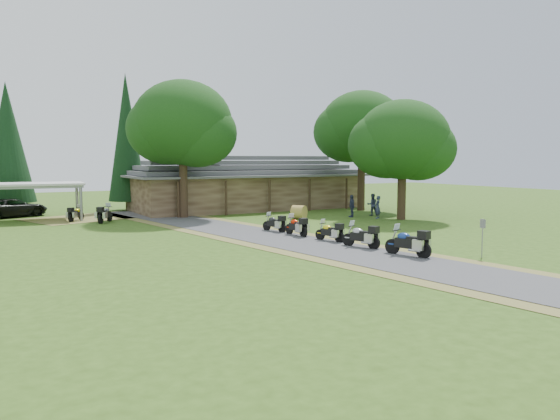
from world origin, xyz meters
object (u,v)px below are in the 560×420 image
carport (37,202)px  motorcycle_carport_b (105,213)px  motorcycle_row_a (408,241)px  motorcycle_row_b (361,235)px  motorcycle_row_c (330,231)px  motorcycle_carport_a (76,213)px  hay_bale (299,212)px  motorcycle_row_d (296,225)px  car_dark_suv (12,203)px  lodge (246,182)px  motorcycle_row_e (274,222)px

carport → motorcycle_carport_b: size_ratio=3.28×
carport → motorcycle_row_a: (13.46, -24.82, -0.67)m
motorcycle_row_b → motorcycle_row_c: motorcycle_row_b is taller
motorcycle_carport_a → hay_bale: motorcycle_carport_a is taller
motorcycle_row_b → motorcycle_carport_b: bearing=8.2°
motorcycle_row_a → motorcycle_row_b: size_ratio=1.09×
carport → motorcycle_row_a: size_ratio=3.03×
motorcycle_row_d → hay_bale: 9.18m
car_dark_suv → hay_bale: (18.89, -12.24, -0.58)m
motorcycle_row_c → lodge: bearing=-29.5°
car_dark_suv → motorcycle_row_b: bearing=-173.9°
motorcycle_carport_b → lodge: bearing=-34.9°
hay_bale → lodge: bearing=88.3°
motorcycle_row_b → motorcycle_carport_b: motorcycle_carport_b is taller
motorcycle_row_b → motorcycle_row_e: 7.71m
carport → motorcycle_row_e: size_ratio=3.72×
car_dark_suv → motorcycle_row_d: (13.97, -19.99, -0.47)m
carport → motorcycle_row_e: bearing=-44.4°
car_dark_suv → motorcycle_row_a: size_ratio=2.71×
lodge → motorcycle_row_c: bearing=-103.2°
motorcycle_row_c → hay_bale: 11.41m
motorcycle_row_a → motorcycle_row_d: (-0.99, 8.41, -0.09)m
motorcycle_row_a → hay_bale: (3.93, 16.17, -0.20)m
motorcycle_row_d → carport: bearing=33.8°
hay_bale → motorcycle_row_b: bearing=-108.2°
carport → motorcycle_row_d: carport is taller
motorcycle_carport_a → motorcycle_carport_b: (1.64, -2.13, 0.08)m
motorcycle_row_c → motorcycle_carport_a: motorcycle_row_c is taller
motorcycle_row_e → motorcycle_carport_a: (-9.82, 12.40, -0.00)m
motorcycle_row_c → motorcycle_carport_b: bearing=13.8°
motorcycle_row_a → motorcycle_row_c: bearing=-10.4°
motorcycle_row_a → motorcycle_row_d: bearing=-8.8°
lodge → motorcycle_carport_b: lodge is taller
motorcycle_row_b → motorcycle_row_d: 5.41m
motorcycle_row_d → motorcycle_carport_b: motorcycle_carport_b is taller
car_dark_suv → motorcycle_row_e: 22.41m
motorcycle_row_a → hay_bale: motorcycle_row_a is taller
motorcycle_carport_b → motorcycle_row_a: bearing=-120.7°
motorcycle_row_e → car_dark_suv: bearing=22.0°
carport → motorcycle_row_c: carport is taller
motorcycle_row_d → motorcycle_carport_b: size_ratio=0.94×
car_dark_suv → motorcycle_row_b: car_dark_suv is taller
lodge → motorcycle_row_a: bearing=-99.3°
motorcycle_row_c → motorcycle_carport_a: (-10.53, 17.46, -0.00)m
carport → motorcycle_row_d: bearing=-48.1°
motorcycle_row_e → motorcycle_carport_b: motorcycle_carport_b is taller
car_dark_suv → hay_bale: size_ratio=5.50×
motorcycle_row_e → hay_bale: 7.50m
motorcycle_row_a → carport: bearing=12.9°
carport → motorcycle_row_d: 20.62m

